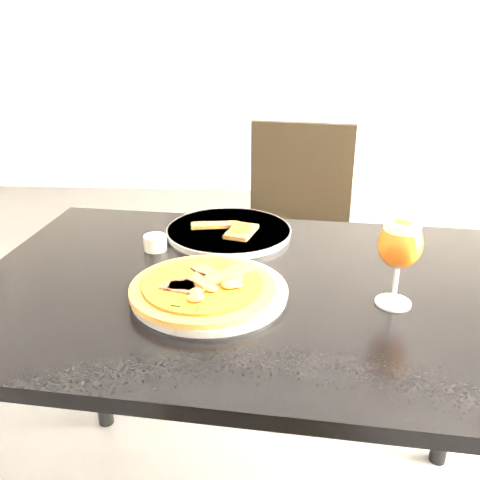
# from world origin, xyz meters

# --- Properties ---
(dining_table) EXTENTS (1.28, 0.92, 0.75)m
(dining_table) POSITION_xyz_m (-0.33, -0.02, 0.66)
(dining_table) COLOR black
(dining_table) RESTS_ON ground
(chair_far) EXTENTS (0.48, 0.48, 0.90)m
(chair_far) POSITION_xyz_m (-0.19, 0.88, 0.50)
(chair_far) COLOR black
(chair_far) RESTS_ON ground
(plate_main) EXTENTS (0.34, 0.34, 0.02)m
(plate_main) POSITION_xyz_m (-0.42, -0.08, 0.76)
(plate_main) COLOR white
(plate_main) RESTS_ON dining_table
(pizza) EXTENTS (0.29, 0.29, 0.03)m
(pizza) POSITION_xyz_m (-0.43, -0.09, 0.78)
(pizza) COLOR brown
(pizza) RESTS_ON plate_main
(plate_second) EXTENTS (0.36, 0.36, 0.02)m
(plate_second) POSITION_xyz_m (-0.40, 0.25, 0.76)
(plate_second) COLOR white
(plate_second) RESTS_ON dining_table
(crust_scraps) EXTENTS (0.18, 0.12, 0.01)m
(crust_scraps) POSITION_xyz_m (-0.39, 0.23, 0.77)
(crust_scraps) COLOR brown
(crust_scraps) RESTS_ON plate_second
(loose_crust) EXTENTS (0.12, 0.06, 0.01)m
(loose_crust) POSITION_xyz_m (-0.49, 0.02, 0.75)
(loose_crust) COLOR brown
(loose_crust) RESTS_ON dining_table
(sauce_cup) EXTENTS (0.06, 0.06, 0.04)m
(sauce_cup) POSITION_xyz_m (-0.57, 0.14, 0.77)
(sauce_cup) COLOR silver
(sauce_cup) RESTS_ON dining_table
(beer_glass) EXTENTS (0.08, 0.08, 0.18)m
(beer_glass) POSITION_xyz_m (-0.05, -0.09, 0.88)
(beer_glass) COLOR silver
(beer_glass) RESTS_ON dining_table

